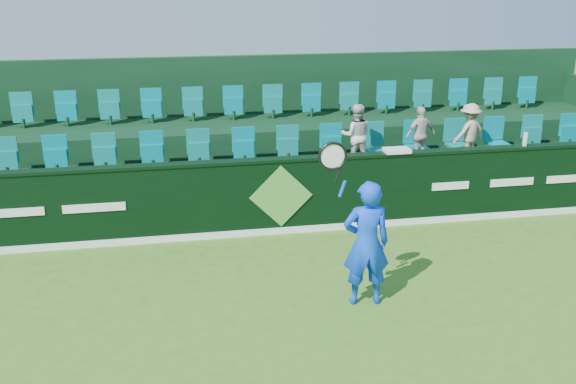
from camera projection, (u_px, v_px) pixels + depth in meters
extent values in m
plane|color=#386C19|center=(338.00, 358.00, 7.61)|extent=(60.00, 60.00, 0.00)
cube|color=black|center=(280.00, 197.00, 11.12)|extent=(16.00, 0.20, 1.30)
cube|color=black|center=(280.00, 160.00, 10.90)|extent=(16.00, 0.24, 0.05)
cube|color=white|center=(281.00, 231.00, 11.21)|extent=(16.00, 0.02, 0.12)
cube|color=#529B38|center=(281.00, 196.00, 10.99)|extent=(1.10, 0.02, 1.10)
cube|color=white|center=(17.00, 213.00, 10.25)|extent=(0.85, 0.01, 0.14)
cube|color=white|center=(94.00, 208.00, 10.46)|extent=(1.00, 0.01, 0.14)
cube|color=white|center=(451.00, 186.00, 11.53)|extent=(0.70, 0.01, 0.14)
cube|color=white|center=(512.00, 182.00, 11.74)|extent=(0.85, 0.01, 0.14)
cube|color=white|center=(571.00, 179.00, 11.95)|extent=(1.00, 0.01, 0.14)
cube|color=black|center=(270.00, 191.00, 12.22)|extent=(16.00, 2.00, 0.80)
cube|color=black|center=(256.00, 152.00, 13.91)|extent=(16.00, 1.80, 1.30)
cube|color=black|center=(250.00, 113.00, 14.63)|extent=(16.00, 0.20, 2.60)
cube|color=#0D7472|center=(267.00, 150.00, 12.37)|extent=(13.50, 0.50, 0.60)
cube|color=#0D7472|center=(254.00, 106.00, 13.88)|extent=(13.50, 0.50, 0.60)
imported|color=blue|center=(366.00, 243.00, 8.63)|extent=(0.68, 0.47, 1.77)
cylinder|color=#143FBF|center=(342.00, 189.00, 8.20)|extent=(0.11, 0.04, 0.22)
cylinder|color=black|center=(338.00, 174.00, 8.12)|extent=(0.09, 0.03, 0.20)
torus|color=black|center=(333.00, 156.00, 8.03)|extent=(0.47, 0.04, 0.47)
cylinder|color=silver|center=(333.00, 156.00, 8.03)|extent=(0.39, 0.01, 0.39)
imported|color=beige|center=(356.00, 135.00, 12.20)|extent=(0.66, 0.56, 1.20)
imported|color=beige|center=(420.00, 135.00, 12.44)|extent=(0.70, 0.42, 1.11)
imported|color=tan|center=(469.00, 132.00, 12.62)|extent=(0.83, 0.63, 1.13)
cube|color=white|center=(397.00, 150.00, 11.24)|extent=(0.45, 0.29, 0.07)
cylinder|color=silver|center=(525.00, 139.00, 11.63)|extent=(0.08, 0.08, 0.25)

